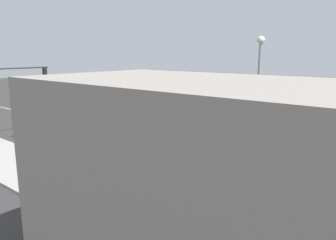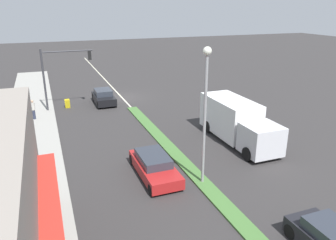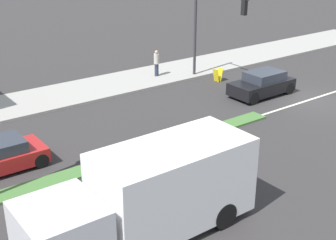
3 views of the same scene
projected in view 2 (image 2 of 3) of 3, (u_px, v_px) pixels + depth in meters
ground_plane at (195, 175)px, 19.07m from camera, size 160.00×160.00×0.00m
sidewalk_right at (28, 212)px, 15.56m from camera, size 4.00×73.00×0.12m
lane_marking_center at (122, 98)px, 34.92m from camera, size 0.16×60.00×0.01m
traffic_signal_main at (59, 69)px, 29.64m from camera, size 4.59×0.34×5.60m
street_lamp at (205, 100)px, 16.61m from camera, size 0.44×0.44×7.37m
pedestrian at (33, 109)px, 27.76m from camera, size 0.34×0.34×1.69m
warning_aframe_sign at (67, 104)px, 31.30m from camera, size 0.45×0.53×0.84m
delivery_truck at (236, 121)px, 23.47m from camera, size 2.44×7.50×2.87m
suv_black at (104, 97)px, 32.62m from camera, size 1.83×3.92×1.41m
hatchback_red at (154, 166)px, 18.84m from camera, size 1.85×4.60×1.25m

